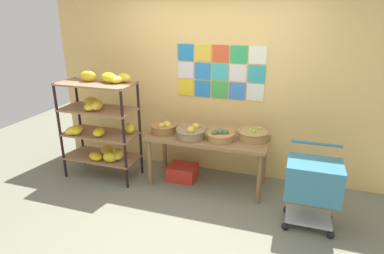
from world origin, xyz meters
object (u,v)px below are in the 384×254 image
at_px(banana_shelf_unit, 101,121).
at_px(display_table, 207,143).
at_px(fruit_basket_right, 164,127).
at_px(fruit_basket_left, 253,134).
at_px(shopping_cart, 313,182).
at_px(produce_crate_under_table, 183,172).
at_px(fruit_basket_back_left, 191,132).
at_px(fruit_basket_centre, 220,135).

height_order(banana_shelf_unit, display_table, banana_shelf_unit).
bearing_deg(fruit_basket_right, banana_shelf_unit, -168.73).
bearing_deg(banana_shelf_unit, fruit_basket_left, 8.31).
relative_size(banana_shelf_unit, display_table, 0.95).
bearing_deg(shopping_cart, produce_crate_under_table, 171.24).
relative_size(fruit_basket_right, fruit_basket_back_left, 0.96).
height_order(display_table, fruit_basket_centre, fruit_basket_centre).
relative_size(fruit_basket_right, fruit_basket_centre, 1.03).
bearing_deg(produce_crate_under_table, fruit_basket_centre, -10.31).
distance_m(fruit_basket_right, fruit_basket_left, 1.18).
height_order(banana_shelf_unit, fruit_basket_centre, banana_shelf_unit).
bearing_deg(banana_shelf_unit, fruit_basket_centre, 5.04).
bearing_deg(fruit_basket_back_left, produce_crate_under_table, 140.12).
distance_m(fruit_basket_left, produce_crate_under_table, 1.16).
height_order(fruit_basket_back_left, produce_crate_under_table, fruit_basket_back_left).
bearing_deg(banana_shelf_unit, shopping_cart, -6.53).
relative_size(fruit_basket_left, shopping_cart, 0.44).
height_order(fruit_basket_left, shopping_cart, shopping_cart).
distance_m(fruit_basket_left, shopping_cart, 0.98).
relative_size(banana_shelf_unit, produce_crate_under_table, 3.82).
bearing_deg(fruit_basket_back_left, fruit_basket_left, 14.64).
height_order(fruit_basket_right, produce_crate_under_table, fruit_basket_right).
xyz_separation_m(fruit_basket_left, produce_crate_under_table, (-0.95, -0.05, -0.67)).
bearing_deg(fruit_basket_left, fruit_basket_back_left, -165.36).
xyz_separation_m(fruit_basket_back_left, fruit_basket_centre, (0.38, 0.05, -0.01)).
relative_size(fruit_basket_centre, produce_crate_under_table, 0.91).
height_order(banana_shelf_unit, fruit_basket_left, banana_shelf_unit).
bearing_deg(fruit_basket_left, display_table, -171.76).
bearing_deg(produce_crate_under_table, fruit_basket_left, 3.10).
height_order(fruit_basket_left, produce_crate_under_table, fruit_basket_left).
distance_m(fruit_basket_right, fruit_basket_back_left, 0.42).
bearing_deg(fruit_basket_right, fruit_basket_left, 6.11).
bearing_deg(produce_crate_under_table, fruit_basket_right, -162.04).
xyz_separation_m(fruit_basket_left, shopping_cart, (0.73, -0.61, -0.23)).
xyz_separation_m(fruit_basket_right, fruit_basket_centre, (0.79, -0.03, -0.01)).
bearing_deg(fruit_basket_right, display_table, 4.04).
height_order(fruit_basket_right, fruit_basket_back_left, fruit_basket_back_left).
distance_m(banana_shelf_unit, fruit_basket_centre, 1.65).
bearing_deg(display_table, produce_crate_under_table, 174.96).
relative_size(fruit_basket_left, fruit_basket_centre, 1.10).
bearing_deg(produce_crate_under_table, fruit_basket_back_left, -39.88).
relative_size(banana_shelf_unit, fruit_basket_back_left, 3.89).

